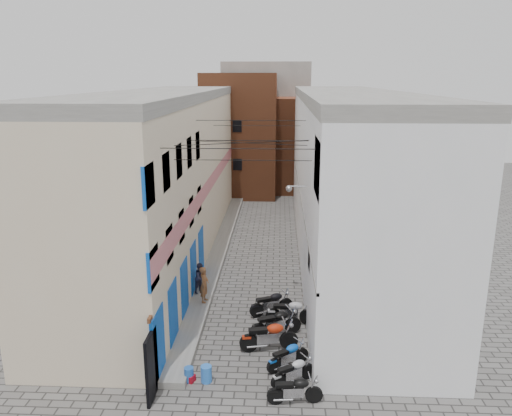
% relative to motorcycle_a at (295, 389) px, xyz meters
% --- Properties ---
extents(ground, '(90.00, 90.00, 0.00)m').
position_rel_motorcycle_a_xyz_m(ground, '(-1.90, 0.49, -0.50)').
color(ground, '#595654').
rests_on(ground, ground).
extents(plinth, '(0.90, 26.00, 0.25)m').
position_rel_motorcycle_a_xyz_m(plinth, '(-3.95, 13.49, -0.38)').
color(plinth, slate).
rests_on(plinth, ground).
extents(building_left, '(5.10, 27.00, 9.00)m').
position_rel_motorcycle_a_xyz_m(building_left, '(-6.88, 13.44, 4.00)').
color(building_left, beige).
rests_on(building_left, ground).
extents(building_right, '(5.94, 26.00, 9.00)m').
position_rel_motorcycle_a_xyz_m(building_right, '(3.10, 13.48, 4.00)').
color(building_right, white).
rests_on(building_right, ground).
extents(building_far_brick_left, '(6.00, 6.00, 10.00)m').
position_rel_motorcycle_a_xyz_m(building_far_brick_left, '(-3.90, 28.49, 4.50)').
color(building_far_brick_left, brown).
rests_on(building_far_brick_left, ground).
extents(building_far_brick_right, '(5.00, 6.00, 8.00)m').
position_rel_motorcycle_a_xyz_m(building_far_brick_right, '(1.10, 30.49, 3.50)').
color(building_far_brick_right, brown).
rests_on(building_far_brick_right, ground).
extents(building_far_concrete, '(8.00, 5.00, 11.00)m').
position_rel_motorcycle_a_xyz_m(building_far_concrete, '(-1.90, 34.49, 5.00)').
color(building_far_concrete, slate).
rests_on(building_far_concrete, ground).
extents(far_shopfront, '(2.00, 0.30, 2.40)m').
position_rel_motorcycle_a_xyz_m(far_shopfront, '(-1.90, 25.69, 0.70)').
color(far_shopfront, black).
rests_on(far_shopfront, ground).
extents(overhead_wires, '(5.80, 13.02, 1.32)m').
position_rel_motorcycle_a_xyz_m(overhead_wires, '(-1.90, 8.13, 6.62)').
color(overhead_wires, black).
rests_on(overhead_wires, ground).
extents(motorcycle_a, '(1.78, 0.73, 1.00)m').
position_rel_motorcycle_a_xyz_m(motorcycle_a, '(0.00, 0.00, 0.00)').
color(motorcycle_a, black).
rests_on(motorcycle_a, ground).
extents(motorcycle_b, '(1.71, 1.35, 0.97)m').
position_rel_motorcycle_a_xyz_m(motorcycle_b, '(-0.01, 1.01, -0.01)').
color(motorcycle_b, '#BABBBF').
rests_on(motorcycle_b, ground).
extents(motorcycle_c, '(1.71, 1.47, 1.00)m').
position_rel_motorcycle_a_xyz_m(motorcycle_c, '(-0.18, 1.94, -0.00)').
color(motorcycle_c, blue).
rests_on(motorcycle_c, ground).
extents(motorcycle_d, '(2.26, 1.09, 1.26)m').
position_rel_motorcycle_a_xyz_m(motorcycle_d, '(-0.87, 3.05, 0.13)').
color(motorcycle_d, '#AA250C').
rests_on(motorcycle_d, ground).
extents(motorcycle_e, '(2.19, 1.43, 1.21)m').
position_rel_motorcycle_a_xyz_m(motorcycle_e, '(-0.62, 4.07, 0.11)').
color(motorcycle_e, black).
rests_on(motorcycle_e, ground).
extents(motorcycle_f, '(2.00, 0.64, 1.16)m').
position_rel_motorcycle_a_xyz_m(motorcycle_f, '(-0.06, 5.13, 0.08)').
color(motorcycle_f, '#B0AFB4').
rests_on(motorcycle_f, ground).
extents(motorcycle_g, '(2.03, 1.38, 1.13)m').
position_rel_motorcycle_a_xyz_m(motorcycle_g, '(-0.83, 5.89, 0.06)').
color(motorcycle_g, black).
rests_on(motorcycle_g, ground).
extents(person_a, '(0.44, 0.62, 1.59)m').
position_rel_motorcycle_a_xyz_m(person_a, '(-3.75, 6.48, 0.55)').
color(person_a, brown).
rests_on(person_a, plinth).
extents(person_b, '(0.81, 0.85, 1.39)m').
position_rel_motorcycle_a_xyz_m(person_b, '(-4.05, 7.44, 0.44)').
color(person_b, '#2F2E46').
rests_on(person_b, plinth).
extents(water_jug_near, '(0.42, 0.42, 0.49)m').
position_rel_motorcycle_a_xyz_m(water_jug_near, '(-3.45, 0.99, -0.25)').
color(water_jug_near, blue).
rests_on(water_jug_near, ground).
extents(water_jug_far, '(0.44, 0.44, 0.57)m').
position_rel_motorcycle_a_xyz_m(water_jug_far, '(-2.87, 0.99, -0.22)').
color(water_jug_far, blue).
rests_on(water_jug_far, ground).
extents(red_crate, '(0.44, 0.39, 0.23)m').
position_rel_motorcycle_a_xyz_m(red_crate, '(-3.45, 0.99, -0.39)').
color(red_crate, '#AC0C1B').
rests_on(red_crate, ground).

